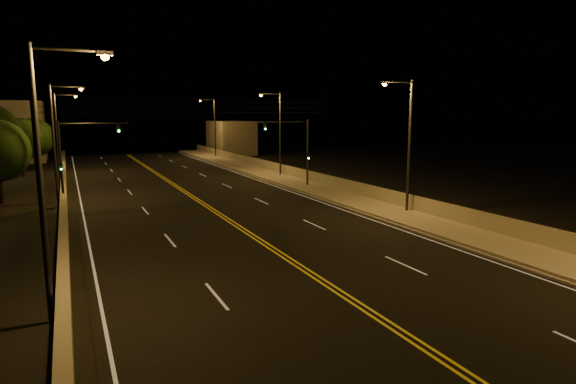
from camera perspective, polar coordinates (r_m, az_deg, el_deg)
name	(u,v)px	position (r m, az deg, el deg)	size (l,w,h in m)	color
road	(244,230)	(29.06, -5.26, -4.54)	(18.00, 120.00, 0.02)	black
sidewalk	(391,213)	(34.08, 12.12, -2.39)	(3.60, 120.00, 0.30)	#9F9585
curb	(368,216)	(33.02, 9.52, -2.82)	(0.14, 120.00, 0.15)	#9F9585
parapet_wall	(411,201)	(34.96, 14.33, -1.10)	(0.30, 120.00, 1.00)	#A29C87
jersey_barrier	(64,241)	(27.40, -25.04, -5.26)	(0.45, 120.00, 0.94)	#A29C87
distant_building_right	(231,138)	(83.68, -6.78, 6.43)	(6.00, 10.00, 5.57)	gray
distant_building_left	(14,132)	(79.28, -29.75, 6.22)	(8.00, 8.00, 8.64)	gray
parapet_rail	(411,194)	(34.87, 14.36, -0.24)	(0.06, 0.06, 120.00)	black
lane_markings	(244,230)	(28.99, -5.21, -4.54)	(17.32, 116.00, 0.00)	silver
streetlight_1	(406,138)	(33.54, 13.85, 6.18)	(2.55, 0.28, 9.12)	#2D2D33
streetlight_2	(278,129)	(52.25, -1.21, 7.49)	(2.55, 0.28, 9.12)	#2D2D33
streetlight_3	(213,124)	(75.82, -8.86, 7.96)	(2.55, 0.28, 9.12)	#2D2D33
streetlight_4	(48,166)	(17.35, -26.53, 2.74)	(2.55, 0.28, 9.12)	#2D2D33
streetlight_5	(57,135)	(41.49, -25.68, 6.09)	(2.55, 0.28, 9.12)	#2D2D33
streetlight_6	(59,128)	(60.42, -25.49, 6.84)	(2.55, 0.28, 9.12)	#2D2D33
traffic_signal_right	(298,146)	(44.35, 1.21, 5.52)	(5.11, 0.31, 6.37)	#2D2D33
traffic_signal_left	(74,153)	(39.89, -24.00, 4.29)	(5.11, 0.31, 6.37)	#2D2D33
overhead_wires	(200,107)	(37.31, -10.40, 9.87)	(22.00, 0.03, 0.83)	black
tree_2	(20,140)	(60.72, -29.18, 5.43)	(4.75, 4.75, 6.44)	black
tree_3	(33,138)	(65.93, -27.94, 5.70)	(4.69, 4.69, 6.36)	black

